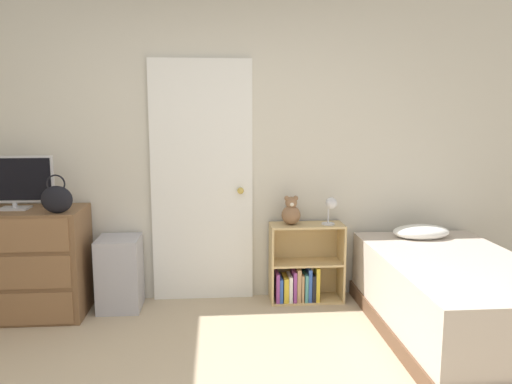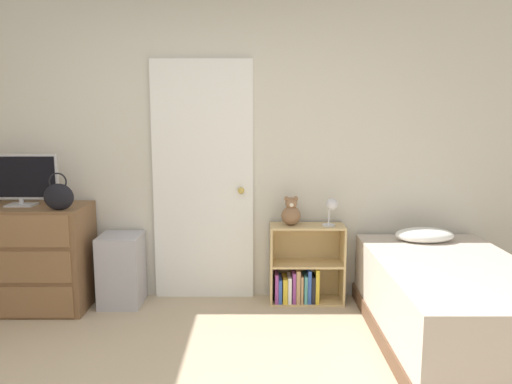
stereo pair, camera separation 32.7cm
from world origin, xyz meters
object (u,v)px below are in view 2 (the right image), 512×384
teddy_bear (292,213)px  desk_lamp (333,207)px  tv (21,179)px  storage_bin (123,270)px  bed (454,303)px  handbag (60,196)px  bookshelf (303,274)px  dresser (27,257)px

teddy_bear → desk_lamp: size_ratio=1.05×
tv → storage_bin: tv is taller
tv → bed: bearing=-11.1°
tv → handbag: (0.38, -0.19, -0.11)m
bookshelf → desk_lamp: bearing=-9.9°
tv → handbag: tv is taller
bookshelf → teddy_bear: size_ratio=2.73×
handbag → teddy_bear: handbag is taller
handbag → desk_lamp: bearing=7.3°
tv → bed: tv is taller
dresser → handbag: size_ratio=3.49×
tv → bed: 3.42m
handbag → bookshelf: (1.90, 0.31, -0.72)m
storage_bin → bed: size_ratio=0.33×
dresser → bed: bearing=-10.9°
tv → teddy_bear: 2.21m
dresser → handbag: (0.37, -0.18, 0.54)m
bookshelf → teddy_bear: (-0.10, -0.00, 0.53)m
handbag → tv: bearing=153.5°
tv → teddy_bear: (2.19, 0.12, -0.30)m
storage_bin → teddy_bear: teddy_bear is taller
dresser → bookshelf: bearing=3.4°
dresser → desk_lamp: desk_lamp is taller
dresser → teddy_bear: size_ratio=4.16×
bed → bookshelf: bearing=142.1°
handbag → desk_lamp: 2.16m
desk_lamp → bed: size_ratio=0.13×
handbag → bed: (2.89, -0.45, -0.68)m
bookshelf → bed: bed is taller
desk_lamp → bed: desk_lamp is taller
teddy_bear → handbag: bearing=-170.3°
dresser → desk_lamp: bearing=2.2°
tv → teddy_bear: size_ratio=2.51×
dresser → teddy_bear: bearing=3.5°
dresser → storage_bin: size_ratio=1.71×
bookshelf → dresser: bearing=-176.6°
dresser → teddy_bear: teddy_bear is taller
handbag → desk_lamp: handbag is taller
bookshelf → desk_lamp: (0.23, -0.04, 0.58)m
tv → storage_bin: 1.09m
dresser → tv: size_ratio=1.66×
desk_lamp → handbag: bearing=-172.7°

